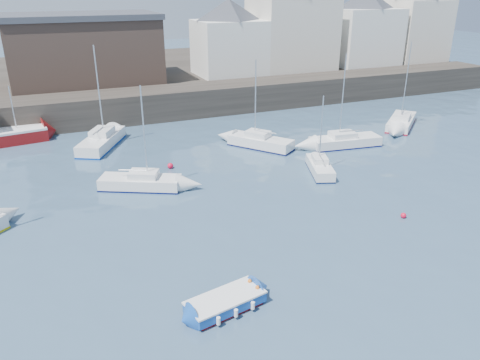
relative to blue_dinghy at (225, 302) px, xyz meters
name	(u,v)px	position (x,y,z in m)	size (l,w,h in m)	color
water	(344,306)	(4.99, -1.86, -0.37)	(220.00, 220.00, 0.00)	#2D4760
quay_wall	(157,104)	(4.99, 33.14, 1.13)	(90.00, 5.00, 3.00)	#28231E
land_strip	(126,76)	(4.99, 51.14, 1.03)	(90.00, 32.00, 2.80)	#28231E
bldg_east_a	(292,22)	(24.99, 40.14, 8.43)	(13.36, 13.36, 11.80)	beige
bldg_east_b	(364,27)	(35.99, 39.64, 7.49)	(11.88, 11.88, 9.95)	white
bldg_east_c	(416,21)	(44.99, 39.64, 8.00)	(11.14, 11.14, 10.95)	beige
bldg_east_d	(229,37)	(15.99, 39.64, 6.99)	(11.14, 11.14, 8.95)	white
warehouse	(85,48)	(-1.01, 41.14, 6.24)	(16.40, 10.40, 7.60)	#3D2D26
blue_dinghy	(225,302)	(0.00, 0.00, 0.00)	(3.77, 2.20, 0.67)	maroon
sailboat_b	(141,182)	(-0.66, 14.77, 0.10)	(5.88, 4.20, 7.30)	white
sailboat_c	(320,167)	(12.60, 12.44, 0.07)	(2.85, 4.67, 5.86)	white
sailboat_d	(345,141)	(17.99, 16.96, 0.11)	(6.52, 2.78, 8.06)	white
sailboat_f	(260,142)	(10.91, 19.57, 0.16)	(4.96, 5.81, 7.58)	white
sailboat_g	(401,121)	(27.00, 20.13, 0.10)	(6.35, 5.96, 8.37)	white
sailboat_h	(102,141)	(-1.92, 25.26, 0.19)	(5.12, 6.96, 8.69)	white
buoy_near	(238,304)	(0.67, 0.14, -0.37)	(0.34, 0.34, 0.34)	red
buoy_mid	(403,218)	(13.34, 3.93, -0.37)	(0.35, 0.35, 0.35)	red
buoy_far	(171,168)	(2.27, 17.74, -0.37)	(0.46, 0.46, 0.46)	red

